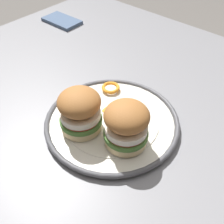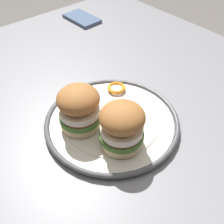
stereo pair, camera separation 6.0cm
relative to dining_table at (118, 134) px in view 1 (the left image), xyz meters
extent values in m
cube|color=gray|center=(0.00, 0.00, 0.08)|extent=(1.25, 1.05, 0.03)
cube|color=gray|center=(0.56, -0.46, -0.30)|extent=(0.06, 0.06, 0.75)
cylinder|color=silver|center=(-0.02, 0.05, 0.10)|extent=(0.29, 0.29, 0.01)
torus|color=#4C4C51|center=(-0.02, 0.05, 0.11)|extent=(0.31, 0.31, 0.01)
cylinder|color=silver|center=(-0.02, 0.05, 0.11)|extent=(0.22, 0.22, 0.00)
cylinder|color=beige|center=(-0.09, 0.08, 0.13)|extent=(0.09, 0.09, 0.02)
cylinder|color=#477033|center=(-0.09, 0.08, 0.14)|extent=(0.09, 0.09, 0.01)
cylinder|color=#BC3828|center=(-0.09, 0.08, 0.15)|extent=(0.08, 0.08, 0.01)
cylinder|color=silver|center=(-0.09, 0.08, 0.16)|extent=(0.09, 0.09, 0.01)
ellipsoid|color=#A36633|center=(-0.09, 0.08, 0.19)|extent=(0.12, 0.12, 0.05)
cylinder|color=beige|center=(0.01, 0.12, 0.13)|extent=(0.09, 0.09, 0.02)
cylinder|color=#477033|center=(0.01, 0.12, 0.14)|extent=(0.09, 0.09, 0.01)
cylinder|color=#BC3828|center=(0.01, 0.12, 0.15)|extent=(0.08, 0.08, 0.01)
cylinder|color=silver|center=(0.01, 0.12, 0.16)|extent=(0.09, 0.09, 0.01)
ellipsoid|color=#A36633|center=(0.01, 0.12, 0.19)|extent=(0.13, 0.13, 0.05)
torus|color=orange|center=(0.05, -0.03, 0.12)|extent=(0.05, 0.05, 0.01)
cylinder|color=#F4E5C6|center=(0.05, -0.03, 0.12)|extent=(0.03, 0.03, 0.00)
ellipsoid|color=orange|center=(-0.01, 0.02, 0.12)|extent=(0.05, 0.08, 0.01)
cube|color=slate|center=(0.48, -0.23, 0.10)|extent=(0.15, 0.09, 0.01)
camera|label=1|loc=(-0.32, 0.39, 0.56)|focal=43.66mm
camera|label=2|loc=(-0.36, 0.35, 0.56)|focal=43.66mm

